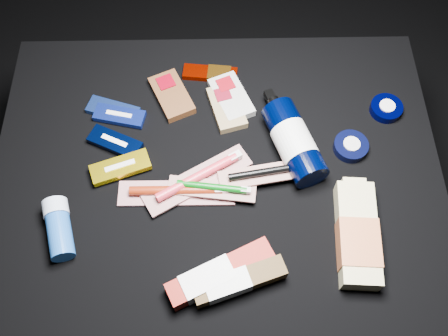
{
  "coord_description": "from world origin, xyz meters",
  "views": [
    {
      "loc": [
        0.01,
        -0.49,
        1.36
      ],
      "look_at": [
        0.01,
        0.01,
        0.42
      ],
      "focal_mm": 40.0,
      "sensor_mm": 36.0,
      "label": 1
    }
  ],
  "objects_px": {
    "bodywash_bottle": "(357,236)",
    "toothpaste_carton_red": "(216,276)",
    "lotion_bottle": "(294,142)",
    "deodorant_stick": "(59,228)"
  },
  "relations": [
    {
      "from": "lotion_bottle",
      "to": "deodorant_stick",
      "type": "relative_size",
      "value": 1.86
    },
    {
      "from": "lotion_bottle",
      "to": "toothpaste_carton_red",
      "type": "bearing_deg",
      "value": -140.36
    },
    {
      "from": "deodorant_stick",
      "to": "toothpaste_carton_red",
      "type": "distance_m",
      "value": 0.33
    },
    {
      "from": "lotion_bottle",
      "to": "toothpaste_carton_red",
      "type": "relative_size",
      "value": 1.14
    },
    {
      "from": "deodorant_stick",
      "to": "toothpaste_carton_red",
      "type": "bearing_deg",
      "value": -33.74
    },
    {
      "from": "deodorant_stick",
      "to": "toothpaste_carton_red",
      "type": "xyz_separation_m",
      "value": [
        0.31,
        -0.1,
        -0.0
      ]
    },
    {
      "from": "lotion_bottle",
      "to": "deodorant_stick",
      "type": "distance_m",
      "value": 0.52
    },
    {
      "from": "bodywash_bottle",
      "to": "toothpaste_carton_red",
      "type": "distance_m",
      "value": 0.29
    },
    {
      "from": "lotion_bottle",
      "to": "bodywash_bottle",
      "type": "bearing_deg",
      "value": -81.58
    },
    {
      "from": "lotion_bottle",
      "to": "deodorant_stick",
      "type": "xyz_separation_m",
      "value": [
        -0.49,
        -0.18,
        -0.01
      ]
    }
  ]
}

